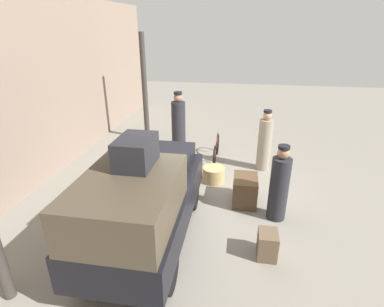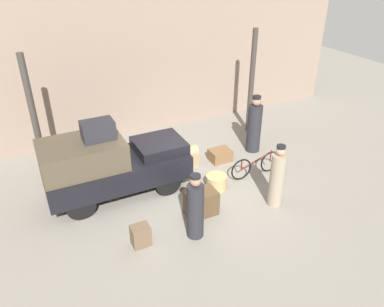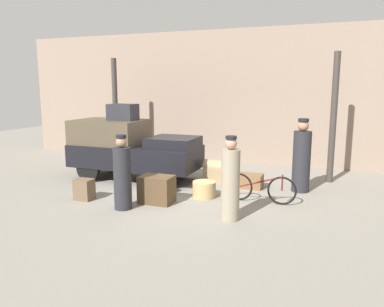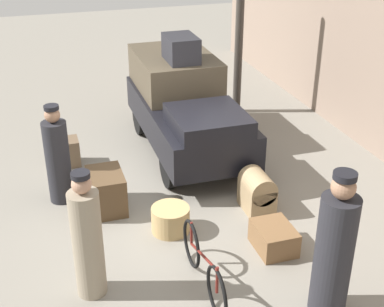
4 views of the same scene
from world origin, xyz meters
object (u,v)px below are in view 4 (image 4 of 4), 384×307
(truck, at_px, (184,104))
(suitcase_small_leather, at_px, (70,152))
(trunk_wicker_pale, at_px, (257,191))
(suitcase_tan_flat, at_px, (274,238))
(suitcase_black_upright, at_px, (106,191))
(bicycle, at_px, (203,266))
(wicker_basket, at_px, (171,219))
(porter_standing_middle, at_px, (58,158))
(conductor_in_dark_uniform, at_px, (87,240))
(trunk_on_truck_roof, at_px, (181,48))
(porter_carrying_trunk, at_px, (334,251))

(truck, bearing_deg, suitcase_small_leather, -89.61)
(trunk_wicker_pale, bearing_deg, suitcase_small_leather, -132.59)
(suitcase_tan_flat, xyz_separation_m, suitcase_black_upright, (-1.71, -2.03, 0.13))
(bicycle, bearing_deg, suitcase_small_leather, -162.37)
(wicker_basket, relative_size, trunk_wicker_pale, 0.88)
(suitcase_small_leather, bearing_deg, suitcase_black_upright, 12.99)
(trunk_wicker_pale, relative_size, suitcase_small_leather, 1.31)
(wicker_basket, distance_m, porter_standing_middle, 2.05)
(truck, bearing_deg, porter_standing_middle, -63.22)
(truck, bearing_deg, wicker_basket, -20.81)
(suitcase_black_upright, bearing_deg, suitcase_tan_flat, 49.76)
(suitcase_black_upright, bearing_deg, wicker_basket, 41.90)
(porter_standing_middle, relative_size, trunk_wicker_pale, 2.54)
(truck, distance_m, suitcase_small_leather, 2.25)
(truck, height_order, conductor_in_dark_uniform, conductor_in_dark_uniform)
(trunk_on_truck_roof, bearing_deg, suitcase_tan_flat, 4.20)
(suitcase_black_upright, bearing_deg, bicycle, 21.06)
(suitcase_tan_flat, relative_size, trunk_on_truck_roof, 0.82)
(suitcase_small_leather, bearing_deg, bicycle, 17.63)
(wicker_basket, xyz_separation_m, suitcase_black_upright, (-0.87, -0.78, 0.12))
(truck, distance_m, bicycle, 4.04)
(suitcase_small_leather, bearing_deg, porter_carrying_trunk, 28.39)
(truck, distance_m, trunk_on_truck_roof, 1.01)
(suitcase_black_upright, xyz_separation_m, suitcase_small_leather, (-1.69, -0.39, -0.07))
(wicker_basket, xyz_separation_m, conductor_in_dark_uniform, (0.97, -1.27, 0.58))
(suitcase_tan_flat, bearing_deg, bicycle, -68.13)
(porter_carrying_trunk, bearing_deg, conductor_in_dark_uniform, -113.29)
(bicycle, height_order, conductor_in_dark_uniform, conductor_in_dark_uniform)
(bicycle, distance_m, trunk_on_truck_roof, 4.46)
(wicker_basket, xyz_separation_m, suitcase_tan_flat, (0.84, 1.24, -0.01))
(suitcase_black_upright, bearing_deg, porter_standing_middle, -126.99)
(truck, distance_m, porter_standing_middle, 2.70)
(porter_standing_middle, bearing_deg, trunk_wicker_pale, 67.42)
(porter_standing_middle, distance_m, trunk_wicker_pale, 3.12)
(porter_carrying_trunk, distance_m, suitcase_black_upright, 3.69)
(wicker_basket, distance_m, trunk_on_truck_roof, 3.39)
(porter_standing_middle, distance_m, suitcase_black_upright, 0.92)
(porter_carrying_trunk, height_order, suitcase_small_leather, porter_carrying_trunk)
(porter_carrying_trunk, height_order, trunk_on_truck_roof, trunk_on_truck_roof)
(bicycle, bearing_deg, porter_standing_middle, -150.88)
(porter_standing_middle, distance_m, porter_carrying_trunk, 4.44)
(conductor_in_dark_uniform, height_order, trunk_on_truck_roof, trunk_on_truck_roof)
(conductor_in_dark_uniform, height_order, suitcase_tan_flat, conductor_in_dark_uniform)
(wicker_basket, relative_size, porter_standing_middle, 0.35)
(conductor_in_dark_uniform, distance_m, trunk_wicker_pale, 2.97)
(conductor_in_dark_uniform, height_order, suitcase_black_upright, conductor_in_dark_uniform)
(conductor_in_dark_uniform, relative_size, suitcase_small_leather, 3.46)
(suitcase_tan_flat, bearing_deg, trunk_wicker_pale, 169.67)
(suitcase_tan_flat, distance_m, suitcase_small_leather, 4.17)
(trunk_on_truck_roof, bearing_deg, porter_carrying_trunk, 4.33)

